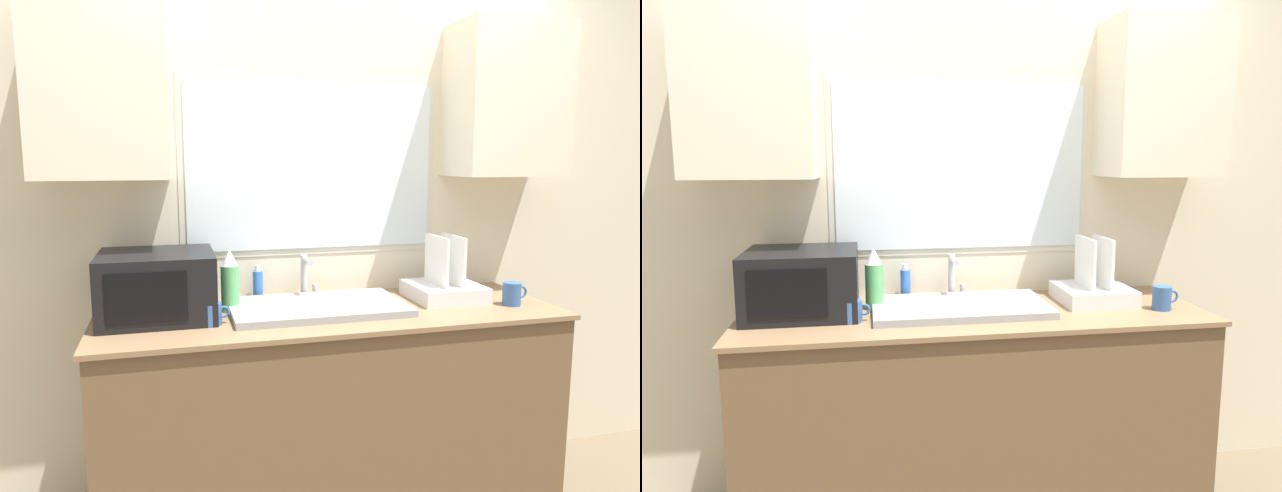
# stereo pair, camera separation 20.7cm
# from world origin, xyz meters

# --- Properties ---
(countertop) EXTENTS (1.92, 0.67, 0.94)m
(countertop) POSITION_xyz_m (0.00, 0.32, 0.47)
(countertop) COLOR brown
(countertop) RESTS_ON ground_plane
(wall_back) EXTENTS (6.00, 0.38, 2.60)m
(wall_back) POSITION_xyz_m (0.00, 0.63, 1.40)
(wall_back) COLOR beige
(wall_back) RESTS_ON ground_plane
(sink_basin) EXTENTS (0.73, 0.42, 0.03)m
(sink_basin) POSITION_xyz_m (-0.06, 0.33, 0.95)
(sink_basin) COLOR gray
(sink_basin) RESTS_ON countertop
(faucet) EXTENTS (0.08, 0.14, 0.20)m
(faucet) POSITION_xyz_m (-0.05, 0.56, 1.05)
(faucet) COLOR #B7B7BC
(faucet) RESTS_ON countertop
(microwave) EXTENTS (0.44, 0.40, 0.26)m
(microwave) POSITION_xyz_m (-0.70, 0.39, 1.07)
(microwave) COLOR black
(microwave) RESTS_ON countertop
(dish_rack) EXTENTS (0.31, 0.31, 0.29)m
(dish_rack) POSITION_xyz_m (0.55, 0.38, 1.00)
(dish_rack) COLOR silver
(dish_rack) RESTS_ON countertop
(spray_bottle) EXTENTS (0.08, 0.08, 0.26)m
(spray_bottle) POSITION_xyz_m (-0.41, 0.41, 1.06)
(spray_bottle) COLOR #59B266
(spray_bottle) RESTS_ON countertop
(soap_bottle) EXTENTS (0.05, 0.05, 0.16)m
(soap_bottle) POSITION_xyz_m (-0.27, 0.59, 1.01)
(soap_bottle) COLOR blue
(soap_bottle) RESTS_ON countertop
(mug_near_sink) EXTENTS (0.13, 0.09, 0.08)m
(mug_near_sink) POSITION_xyz_m (-0.51, 0.24, 0.98)
(mug_near_sink) COLOR #335999
(mug_near_sink) RESTS_ON countertop
(mug_by_rack) EXTENTS (0.11, 0.08, 0.10)m
(mug_by_rack) POSITION_xyz_m (0.78, 0.20, 0.99)
(mug_by_rack) COLOR #335999
(mug_by_rack) RESTS_ON countertop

